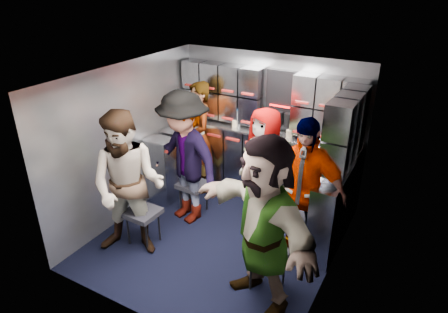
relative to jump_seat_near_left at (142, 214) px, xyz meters
The scene contains 29 objects.
floor 1.04m from the jump_seat_near_left, 35.37° to the left, with size 3.00×3.00×0.00m, color black.
wall_back 2.29m from the jump_seat_near_left, 69.19° to the left, with size 2.80×0.04×2.10m, color gray.
wall_left 1.05m from the jump_seat_near_left, 138.15° to the left, with size 0.04×3.00×2.10m, color gray.
wall_right 2.34m from the jump_seat_near_left, 14.26° to the left, with size 0.04×3.00×2.10m, color gray.
ceiling 1.94m from the jump_seat_near_left, 35.37° to the left, with size 2.80×3.00×0.02m, color silver.
cart_bank_back 2.00m from the jump_seat_near_left, 67.05° to the left, with size 2.68×0.38×0.99m, color #9298A1.
cart_bank_left 1.19m from the jump_seat_near_left, 110.16° to the left, with size 0.38×0.76×0.99m, color #9298A1.
counter 2.09m from the jump_seat_near_left, 67.05° to the left, with size 2.68×0.42×0.03m, color #ADB0B5.
locker_bank_back 2.32m from the jump_seat_near_left, 67.70° to the left, with size 2.68×0.28×0.82m, color #9298A1.
locker_bank_right 2.62m from the jump_seat_near_left, 31.70° to the left, with size 0.28×1.00×0.82m, color #9298A1.
right_cabinet 2.34m from the jump_seat_near_left, 29.61° to the left, with size 0.28×1.20×1.00m, color #9298A1.
coffee_niche 2.43m from the jump_seat_near_left, 63.93° to the left, with size 0.46×0.16×0.84m, color black, non-canonical shape.
red_latch_strip 1.88m from the jump_seat_near_left, 64.60° to the left, with size 2.60×0.02×0.03m, color maroon.
jump_seat_near_left is the anchor object (origin of this frame).
jump_seat_mid_left 0.91m from the jump_seat_near_left, 80.33° to the left, with size 0.41×0.39×0.46m.
jump_seat_center 1.84m from the jump_seat_near_left, 56.68° to the left, with size 0.41×0.39×0.40m.
jump_seat_mid_right 1.97m from the jump_seat_near_left, 27.05° to the left, with size 0.42×0.41×0.43m.
jump_seat_near_right 1.67m from the jump_seat_near_left, ahead, with size 0.39×0.37×0.45m.
attendant_standing 1.57m from the jump_seat_near_left, 94.77° to the left, with size 0.62×0.41×1.71m, color black.
attendant_arc_a 0.52m from the jump_seat_near_left, 90.00° to the right, with size 0.87×0.68×1.79m, color black.
attendant_arc_b 0.89m from the jump_seat_near_left, 77.98° to the left, with size 1.17×0.67×1.81m, color black.
attendant_arc_c 1.73m from the jump_seat_near_left, 53.33° to the left, with size 0.76×0.49×1.55m, color black.
attendant_arc_d 1.95m from the jump_seat_near_left, 22.19° to the left, with size 1.03×0.43×1.76m, color black.
attendant_arc_e 1.75m from the jump_seat_near_left, ahead, with size 1.71×0.55×1.85m, color black.
bottle_left 1.98m from the jump_seat_near_left, 77.77° to the left, with size 0.06×0.06×0.25m, color white.
bottle_mid 2.10m from the jump_seat_near_left, 65.94° to the left, with size 0.07×0.07×0.24m, color white.
bottle_right 2.44m from the jump_seat_near_left, 50.37° to the left, with size 0.07×0.07×0.23m, color white.
cup_left 1.93m from the jump_seat_near_left, 79.42° to the left, with size 0.08×0.08×0.10m, color tan.
cup_right 2.24m from the jump_seat_near_left, 56.44° to the left, with size 0.09×0.09×0.11m, color tan.
Camera 1 is at (2.11, -3.66, 3.14)m, focal length 32.00 mm.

